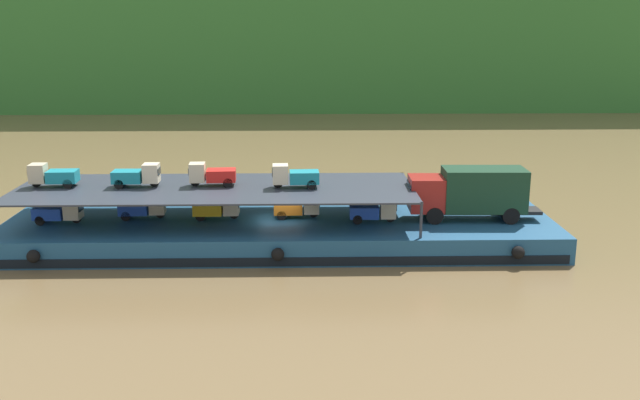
% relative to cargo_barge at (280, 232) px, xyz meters
% --- Properties ---
extents(ground_plane, '(400.00, 400.00, 0.00)m').
position_rel_cargo_barge_xyz_m(ground_plane, '(0.00, 0.02, -0.75)').
color(ground_plane, brown).
extents(cargo_barge, '(32.54, 9.20, 1.50)m').
position_rel_cargo_barge_xyz_m(cargo_barge, '(0.00, 0.00, 0.00)').
color(cargo_barge, navy).
rests_on(cargo_barge, ground).
extents(covered_lorry, '(7.90, 2.45, 3.10)m').
position_rel_cargo_barge_xyz_m(covered_lorry, '(11.29, -0.19, 2.45)').
color(covered_lorry, maroon).
rests_on(covered_lorry, cargo_barge).
extents(cargo_rack, '(23.34, 7.84, 2.00)m').
position_rel_cargo_barge_xyz_m(cargo_rack, '(-3.80, 0.02, 2.69)').
color(cargo_rack, '#2D333D').
rests_on(cargo_rack, cargo_barge).
extents(mini_truck_lower_stern, '(2.78, 1.26, 1.38)m').
position_rel_cargo_barge_xyz_m(mini_truck_lower_stern, '(-12.91, -0.35, 1.44)').
color(mini_truck_lower_stern, '#1E47B7').
rests_on(mini_truck_lower_stern, cargo_barge).
extents(mini_truck_lower_aft, '(2.79, 1.29, 1.38)m').
position_rel_cargo_barge_xyz_m(mini_truck_lower_aft, '(-8.21, 0.60, 1.44)').
color(mini_truck_lower_aft, '#1E47B7').
rests_on(mini_truck_lower_aft, cargo_barge).
extents(mini_truck_lower_mid, '(2.74, 1.21, 1.38)m').
position_rel_cargo_barge_xyz_m(mini_truck_lower_mid, '(-3.75, 0.36, 1.44)').
color(mini_truck_lower_mid, gold).
rests_on(mini_truck_lower_mid, cargo_barge).
extents(mini_truck_lower_fore, '(2.77, 1.26, 1.38)m').
position_rel_cargo_barge_xyz_m(mini_truck_lower_fore, '(1.03, 0.51, 1.44)').
color(mini_truck_lower_fore, orange).
rests_on(mini_truck_lower_fore, cargo_barge).
extents(mini_truck_lower_bow, '(2.77, 1.25, 1.38)m').
position_rel_cargo_barge_xyz_m(mini_truck_lower_bow, '(5.53, -0.56, 1.44)').
color(mini_truck_lower_bow, '#1E47B7').
rests_on(mini_truck_lower_bow, cargo_barge).
extents(mini_truck_upper_stern, '(2.78, 1.26, 1.38)m').
position_rel_cargo_barge_xyz_m(mini_truck_upper_stern, '(-13.35, 0.44, 3.44)').
color(mini_truck_upper_stern, teal).
rests_on(mini_truck_upper_stern, cargo_rack).
extents(mini_truck_upper_mid, '(2.75, 1.21, 1.38)m').
position_rel_cargo_barge_xyz_m(mini_truck_upper_mid, '(-8.39, 0.31, 3.44)').
color(mini_truck_upper_mid, teal).
rests_on(mini_truck_upper_mid, cargo_rack).
extents(mini_truck_upper_fore, '(2.79, 1.29, 1.38)m').
position_rel_cargo_barge_xyz_m(mini_truck_upper_fore, '(-4.03, 0.48, 3.44)').
color(mini_truck_upper_fore, red).
rests_on(mini_truck_upper_fore, cargo_rack).
extents(mini_truck_upper_bow, '(2.77, 1.26, 1.38)m').
position_rel_cargo_barge_xyz_m(mini_truck_upper_bow, '(0.90, -0.13, 3.44)').
color(mini_truck_upper_bow, teal).
rests_on(mini_truck_upper_bow, cargo_rack).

